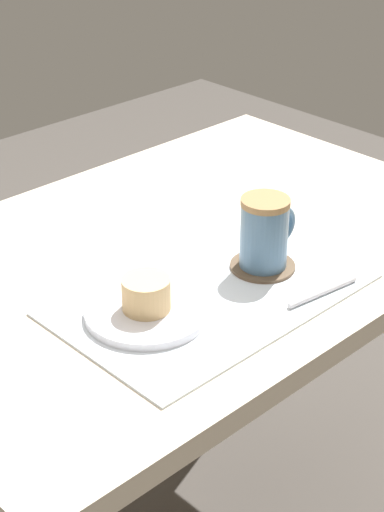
{
  "coord_description": "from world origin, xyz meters",
  "views": [
    {
      "loc": [
        -0.83,
        -0.89,
        1.39
      ],
      "look_at": [
        -0.07,
        -0.1,
        0.77
      ],
      "focal_mm": 60.0,
      "sensor_mm": 36.0,
      "label": 1
    }
  ],
  "objects_px": {
    "pastry_plate": "(147,312)",
    "coffee_mug": "(265,232)",
    "pastry": "(146,294)",
    "dining_table": "(181,295)"
  },
  "relations": [
    {
      "from": "pastry",
      "to": "dining_table",
      "type": "bearing_deg",
      "value": 34.0
    },
    {
      "from": "pastry_plate",
      "to": "coffee_mug",
      "type": "distance_m",
      "value": 0.23
    },
    {
      "from": "dining_table",
      "to": "coffee_mug",
      "type": "relative_size",
      "value": 9.37
    },
    {
      "from": "coffee_mug",
      "to": "dining_table",
      "type": "bearing_deg",
      "value": 106.13
    },
    {
      "from": "dining_table",
      "to": "pastry_plate",
      "type": "bearing_deg",
      "value": -146.0
    },
    {
      "from": "pastry_plate",
      "to": "coffee_mug",
      "type": "bearing_deg",
      "value": -5.82
    },
    {
      "from": "dining_table",
      "to": "pastry",
      "type": "bearing_deg",
      "value": -146.0
    },
    {
      "from": "dining_table",
      "to": "coffee_mug",
      "type": "xyz_separation_m",
      "value": [
        0.04,
        -0.14,
        0.16
      ]
    },
    {
      "from": "pastry_plate",
      "to": "pastry",
      "type": "xyz_separation_m",
      "value": [
        0.0,
        -0.0,
        0.03
      ]
    },
    {
      "from": "pastry",
      "to": "coffee_mug",
      "type": "relative_size",
      "value": 0.61
    }
  ]
}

